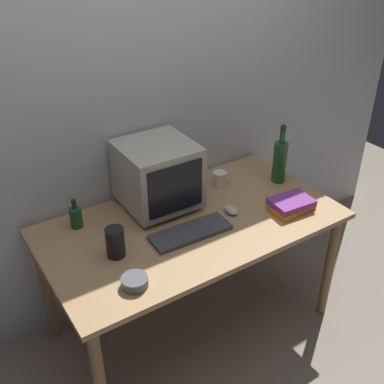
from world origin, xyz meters
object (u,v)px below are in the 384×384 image
object	(u,v)px
bottle_tall	(280,160)
cd_spindle	(135,282)
bottle_short	(76,216)
keyboard	(190,232)
book_stack	(292,205)
crt_monitor	(158,175)
metal_canister	(115,242)
mug	(220,179)
computer_mouse	(231,210)

from	to	relation	value
bottle_tall	cd_spindle	xyz separation A→B (m)	(-1.15, -0.35, -0.12)
bottle_short	cd_spindle	size ratio (longest dim) A/B	1.41
keyboard	bottle_short	xyz separation A→B (m)	(-0.45, 0.38, 0.05)
cd_spindle	book_stack	bearing A→B (deg)	3.88
crt_monitor	book_stack	xyz separation A→B (m)	(0.58, -0.44, -0.16)
crt_monitor	book_stack	world-z (taller)	crt_monitor
bottle_tall	metal_canister	world-z (taller)	bottle_tall
mug	cd_spindle	world-z (taller)	mug
computer_mouse	bottle_short	world-z (taller)	bottle_short
computer_mouse	mug	bearing A→B (deg)	67.56
keyboard	bottle_short	bearing A→B (deg)	142.48
crt_monitor	cd_spindle	bearing A→B (deg)	-128.96
crt_monitor	mug	world-z (taller)	crt_monitor
keyboard	computer_mouse	size ratio (longest dim) A/B	4.20
book_stack	cd_spindle	xyz separation A→B (m)	(-0.99, -0.07, -0.01)
crt_monitor	computer_mouse	xyz separation A→B (m)	(0.29, -0.28, -0.17)
book_stack	mug	size ratio (longest dim) A/B	2.00
crt_monitor	bottle_short	world-z (taller)	crt_monitor
bottle_short	metal_canister	size ratio (longest dim) A/B	1.13
computer_mouse	bottle_tall	world-z (taller)	bottle_tall
keyboard	computer_mouse	xyz separation A→B (m)	(0.29, 0.04, 0.01)
cd_spindle	metal_canister	world-z (taller)	metal_canister
computer_mouse	book_stack	distance (m)	0.33
computer_mouse	cd_spindle	distance (m)	0.74
book_stack	cd_spindle	world-z (taller)	book_stack
book_stack	cd_spindle	bearing A→B (deg)	-176.12
computer_mouse	book_stack	size ratio (longest dim) A/B	0.42
keyboard	mug	size ratio (longest dim) A/B	3.50
computer_mouse	bottle_tall	size ratio (longest dim) A/B	0.27
book_stack	cd_spindle	distance (m)	0.99
crt_monitor	mug	xyz separation A→B (m)	(0.41, -0.01, -0.15)
cd_spindle	metal_canister	distance (m)	0.24
crt_monitor	bottle_short	distance (m)	0.48
computer_mouse	metal_canister	xyz separation A→B (m)	(-0.67, 0.01, 0.06)
keyboard	computer_mouse	distance (m)	0.29
cd_spindle	crt_monitor	bearing A→B (deg)	51.04
book_stack	crt_monitor	bearing A→B (deg)	142.90
bottle_tall	book_stack	xyz separation A→B (m)	(-0.16, -0.28, -0.10)
keyboard	computer_mouse	world-z (taller)	computer_mouse
crt_monitor	bottle_tall	xyz separation A→B (m)	(0.74, -0.16, -0.05)
book_stack	bottle_tall	bearing A→B (deg)	60.89
metal_canister	bottle_short	bearing A→B (deg)	101.94
bottle_short	book_stack	distance (m)	1.15
keyboard	bottle_tall	size ratio (longest dim) A/B	1.15
bottle_short	bottle_tall	bearing A→B (deg)	-10.07
computer_mouse	cd_spindle	bearing A→B (deg)	-159.74
bottle_tall	computer_mouse	bearing A→B (deg)	-164.83
mug	cd_spindle	xyz separation A→B (m)	(-0.82, -0.50, -0.02)
bottle_tall	book_stack	distance (m)	0.34
keyboard	mug	world-z (taller)	mug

